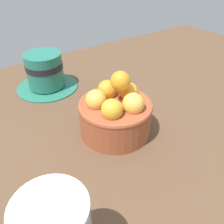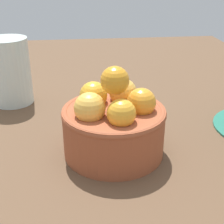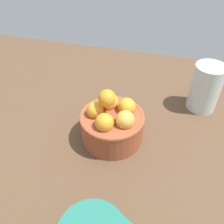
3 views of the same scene
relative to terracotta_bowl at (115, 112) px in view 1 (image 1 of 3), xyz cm
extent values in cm
cube|color=brown|center=(0.01, -0.01, -6.81)|extent=(138.39, 84.36, 4.82)
cylinder|color=#9E4C2D|center=(0.01, -0.01, -1.20)|extent=(13.40, 13.40, 6.40)
torus|color=#9E4C2D|center=(0.01, -0.01, 1.60)|extent=(13.60, 13.60, 1.00)
sphere|color=#F6B849|center=(-1.53, 3.13, 3.05)|extent=(3.93, 3.93, 3.93)
sphere|color=gold|center=(-3.45, -0.51, 3.05)|extent=(3.52, 3.52, 3.52)
sphere|color=orange|center=(-0.58, -3.45, 3.05)|extent=(3.75, 3.75, 3.75)
sphere|color=gold|center=(3.11, -1.63, 3.05)|extent=(3.79, 3.79, 3.79)
sphere|color=gold|center=(2.52, 2.43, 3.05)|extent=(3.73, 3.73, 3.73)
sphere|color=orange|center=(-1.00, -0.31, 6.29)|extent=(3.53, 3.53, 3.53)
cylinder|color=#27725C|center=(3.97, -23.94, -4.10)|extent=(15.15, 15.15, 0.60)
cylinder|color=#237260|center=(3.97, -23.94, 0.36)|extent=(8.80, 8.80, 8.30)
cylinder|color=black|center=(3.97, -23.94, 1.52)|extent=(8.96, 8.96, 1.49)
camera|label=1|loc=(21.45, 29.39, 25.98)|focal=38.63mm
camera|label=2|loc=(-37.15, 4.40, 19.49)|focal=51.55mm
camera|label=3|loc=(9.62, -35.03, 34.47)|focal=37.95mm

